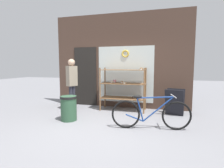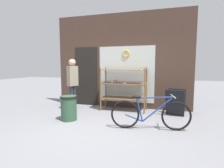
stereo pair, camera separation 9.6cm
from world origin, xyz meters
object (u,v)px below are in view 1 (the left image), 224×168
display_case (123,85)px  pedestrian (72,80)px  sandwich_board (175,102)px  trash_bin (69,107)px  bicycle (150,114)px

display_case → pedestrian: 1.64m
display_case → sandwich_board: display_case is taller
pedestrian → trash_bin: pedestrian is taller
bicycle → sandwich_board: 1.48m
display_case → pedestrian: (-1.56, -0.50, 0.14)m
display_case → sandwich_board: size_ratio=1.89×
trash_bin → display_case: bearing=51.3°
pedestrian → display_case: bearing=132.2°
display_case → sandwich_board: 1.65m
trash_bin → bicycle: bearing=-2.3°
sandwich_board → trash_bin: sandwich_board is taller
sandwich_board → pedestrian: (-3.14, -0.31, 0.59)m
bicycle → pedestrian: pedestrian is taller
display_case → pedestrian: size_ratio=0.87×
display_case → trash_bin: (-1.16, -1.45, -0.48)m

